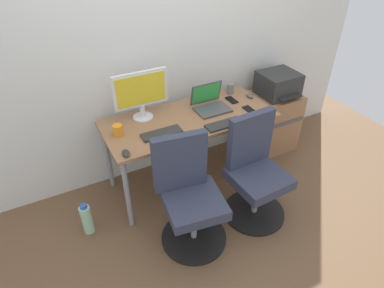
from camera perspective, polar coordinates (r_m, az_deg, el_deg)
ground_plane at (r=3.41m, az=-0.39°, el=-6.10°), size 5.28×5.28×0.00m
back_wall at (r=3.08m, az=-4.17°, el=17.15°), size 4.40×0.04×2.60m
desk at (r=3.01m, az=-0.44°, el=3.38°), size 1.53×0.67×0.73m
office_chair_left at (r=2.62m, az=-0.48°, el=-9.14°), size 0.54×0.54×0.94m
office_chair_right at (r=2.88m, az=10.67°, el=-4.94°), size 0.54×0.54×0.94m
side_cabinet at (r=3.82m, az=13.53°, el=3.89°), size 0.47×0.45×0.65m
printer at (r=3.61m, az=14.51°, el=9.90°), size 0.38×0.40×0.24m
water_bottle_on_floor at (r=2.97m, az=-17.53°, el=-12.12°), size 0.09×0.09×0.31m
desktop_monitor at (r=2.89m, az=-8.75°, el=8.75°), size 0.48×0.18×0.43m
open_laptop at (r=3.10m, az=3.08°, el=7.04°), size 0.31×0.26×0.23m
keyboard_by_monitor at (r=2.76m, az=-5.20°, el=1.85°), size 0.34×0.12×0.02m
keyboard_by_laptop at (r=2.88m, az=5.57°, el=3.37°), size 0.34×0.12×0.02m
mouse_by_monitor at (r=3.36m, az=9.85°, el=8.14°), size 0.06×0.10×0.03m
mouse_by_laptop at (r=2.56m, az=-11.23°, el=-1.53°), size 0.06×0.10×0.03m
coffee_mug at (r=2.78m, az=-12.55°, el=2.34°), size 0.08×0.08×0.09m
pen_cup at (r=3.39m, az=6.55°, el=9.42°), size 0.07×0.07×0.10m
phone_near_monitor at (r=3.13m, az=9.79°, el=5.80°), size 0.07×0.14×0.01m
phone_near_laptop at (r=3.27m, az=6.79°, el=7.48°), size 0.07×0.14×0.01m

